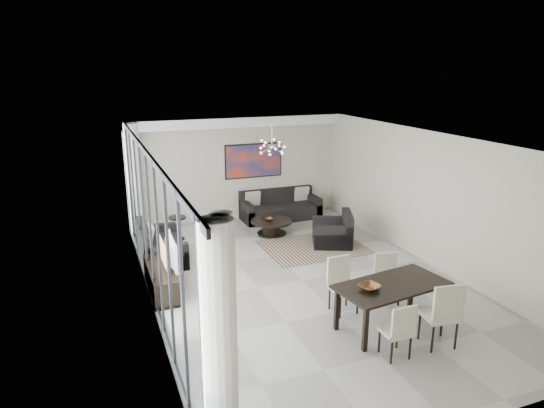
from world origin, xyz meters
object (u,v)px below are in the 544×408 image
tv_console (161,279)px  sofa_main (280,209)px  dining_table (392,289)px  coffee_table (272,226)px  television (167,252)px

tv_console → sofa_main: bearing=42.2°
dining_table → sofa_main: bearing=85.1°
sofa_main → coffee_table: bearing=-120.9°
tv_console → coffee_table: bearing=36.3°
sofa_main → television: bearing=-136.7°
coffee_table → television: television is taller
sofa_main → tv_console: 5.28m
sofa_main → tv_console: (-3.91, -3.55, -0.02)m
sofa_main → television: (-3.75, -3.53, 0.52)m
coffee_table → television: 3.86m
coffee_table → sofa_main: size_ratio=0.48×
coffee_table → dining_table: (0.19, -5.06, 0.48)m
television → dining_table: television is taller
tv_console → television: television is taller
coffee_table → sofa_main: (0.72, 1.20, 0.06)m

